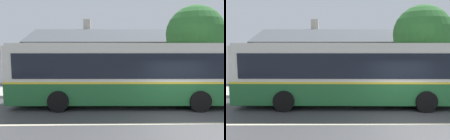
{
  "view_description": "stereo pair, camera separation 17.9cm",
  "coord_description": "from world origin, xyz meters",
  "views": [
    {
      "loc": [
        -3.15,
        -8.33,
        3.1
      ],
      "look_at": [
        -2.87,
        3.41,
        1.78
      ],
      "focal_mm": 35.0,
      "sensor_mm": 36.0,
      "label": 1
    },
    {
      "loc": [
        -2.97,
        -8.33,
        3.1
      ],
      "look_at": [
        -2.87,
        3.41,
        1.78
      ],
      "focal_mm": 35.0,
      "sensor_mm": 36.0,
      "label": 2
    }
  ],
  "objects": [
    {
      "name": "ground_plane",
      "position": [
        0.0,
        0.0,
        0.0
      ],
      "size": [
        300.0,
        300.0,
        0.0
      ],
      "primitive_type": "plane",
      "color": "#424244"
    },
    {
      "name": "sidewalk_far",
      "position": [
        0.0,
        6.0,
        0.07
      ],
      "size": [
        60.0,
        3.0,
        0.15
      ],
      "primitive_type": "cube",
      "color": "#ADAAA3",
      "rests_on": "ground"
    },
    {
      "name": "lane_divider_stripe",
      "position": [
        0.0,
        0.0,
        0.0
      ],
      "size": [
        60.0,
        0.16,
        0.01
      ],
      "primitive_type": "cube",
      "color": "beige",
      "rests_on": "ground"
    },
    {
      "name": "community_building",
      "position": [
        0.46,
        13.02,
        1.78
      ],
      "size": [
        20.85,
        8.15,
        5.69
      ],
      "color": "beige",
      "rests_on": "ground"
    },
    {
      "name": "transit_bus",
      "position": [
        -2.26,
        2.9,
        1.73
      ],
      "size": [
        11.54,
        2.93,
        3.22
      ],
      "color": "#236633",
      "rests_on": "ground"
    },
    {
      "name": "bench_by_building",
      "position": [
        -7.94,
        6.02,
        0.56
      ],
      "size": [
        1.52,
        0.51,
        0.94
      ],
      "color": "brown",
      "rests_on": "sidewalk_far"
    },
    {
      "name": "street_tree_primary",
      "position": [
        2.88,
        6.84,
        3.79
      ],
      "size": [
        3.92,
        3.92,
        5.87
      ],
      "color": "#4C3828",
      "rests_on": "ground"
    }
  ]
}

